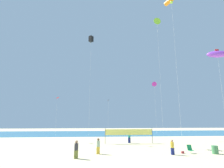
{
  "coord_description": "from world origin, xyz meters",
  "views": [
    {
      "loc": [
        -2.39,
        -16.57,
        3.73
      ],
      "look_at": [
        -0.47,
        8.81,
        8.87
      ],
      "focal_mm": 28.08,
      "sensor_mm": 36.0,
      "label": 1
    }
  ],
  "objects_px": {
    "beachgoer_mustard_shirt": "(172,147)",
    "kite_violet_inflatable": "(217,54)",
    "kite_orange_tube": "(171,0)",
    "kite_black_box": "(91,39)",
    "folding_beach_chair": "(190,149)",
    "beachgoer_charcoal_shirt": "(76,149)",
    "beachgoer_sage_shirt": "(98,145)",
    "trash_barrel": "(215,150)",
    "kite_magenta_delta": "(154,84)",
    "beach_handbag": "(183,152)",
    "volleyball_net": "(129,133)",
    "kite_red_diamond": "(57,98)",
    "kite_black_diamond": "(108,102)",
    "kite_lime_delta": "(157,22)",
    "beachgoer_teal_shirt": "(129,137)"
  },
  "relations": [
    {
      "from": "kite_orange_tube",
      "to": "kite_black_box",
      "type": "relative_size",
      "value": 0.99
    },
    {
      "from": "beachgoer_charcoal_shirt",
      "to": "kite_violet_inflatable",
      "type": "relative_size",
      "value": 0.14
    },
    {
      "from": "volleyball_net",
      "to": "kite_lime_delta",
      "type": "xyz_separation_m",
      "value": [
        3.96,
        -4.45,
        16.92
      ]
    },
    {
      "from": "trash_barrel",
      "to": "kite_magenta_delta",
      "type": "distance_m",
      "value": 18.84
    },
    {
      "from": "folding_beach_chair",
      "to": "kite_lime_delta",
      "type": "relative_size",
      "value": 0.05
    },
    {
      "from": "folding_beach_chair",
      "to": "beachgoer_mustard_shirt",
      "type": "bearing_deg",
      "value": 162.65
    },
    {
      "from": "beachgoer_sage_shirt",
      "to": "kite_black_diamond",
      "type": "xyz_separation_m",
      "value": [
        1.51,
        7.98,
        5.66
      ]
    },
    {
      "from": "beachgoer_mustard_shirt",
      "to": "folding_beach_chair",
      "type": "xyz_separation_m",
      "value": [
        2.33,
        0.7,
        -0.38
      ]
    },
    {
      "from": "beachgoer_charcoal_shirt",
      "to": "kite_orange_tube",
      "type": "xyz_separation_m",
      "value": [
        11.09,
        0.72,
        17.64
      ]
    },
    {
      "from": "trash_barrel",
      "to": "beach_handbag",
      "type": "xyz_separation_m",
      "value": [
        -3.46,
        0.5,
        -0.31
      ]
    },
    {
      "from": "folding_beach_chair",
      "to": "kite_red_diamond",
      "type": "xyz_separation_m",
      "value": [
        -17.97,
        12.77,
        7.03
      ]
    },
    {
      "from": "kite_black_box",
      "to": "folding_beach_chair",
      "type": "bearing_deg",
      "value": -41.7
    },
    {
      "from": "beachgoer_sage_shirt",
      "to": "kite_black_diamond",
      "type": "distance_m",
      "value": 9.9
    },
    {
      "from": "beachgoer_teal_shirt",
      "to": "kite_lime_delta",
      "type": "relative_size",
      "value": 0.09
    },
    {
      "from": "beachgoer_sage_shirt",
      "to": "volleyball_net",
      "type": "xyz_separation_m",
      "value": [
        4.85,
        8.16,
        0.74
      ]
    },
    {
      "from": "trash_barrel",
      "to": "beach_handbag",
      "type": "distance_m",
      "value": 3.51
    },
    {
      "from": "beach_handbag",
      "to": "kite_lime_delta",
      "type": "xyz_separation_m",
      "value": [
        -0.59,
        4.14,
        18.43
      ]
    },
    {
      "from": "beach_handbag",
      "to": "kite_orange_tube",
      "type": "bearing_deg",
      "value": -114.42
    },
    {
      "from": "kite_violet_inflatable",
      "to": "kite_orange_tube",
      "type": "distance_m",
      "value": 8.86
    },
    {
      "from": "kite_magenta_delta",
      "to": "beach_handbag",
      "type": "bearing_deg",
      "value": -97.97
    },
    {
      "from": "kite_orange_tube",
      "to": "kite_red_diamond",
      "type": "bearing_deg",
      "value": 140.2
    },
    {
      "from": "kite_red_diamond",
      "to": "beachgoer_mustard_shirt",
      "type": "bearing_deg",
      "value": -40.75
    },
    {
      "from": "kite_red_diamond",
      "to": "trash_barrel",
      "type": "bearing_deg",
      "value": -33.01
    },
    {
      "from": "beachgoer_mustard_shirt",
      "to": "beachgoer_charcoal_shirt",
      "type": "distance_m",
      "value": 10.18
    },
    {
      "from": "beach_handbag",
      "to": "kite_violet_inflatable",
      "type": "height_order",
      "value": "kite_violet_inflatable"
    },
    {
      "from": "beachgoer_teal_shirt",
      "to": "beach_handbag",
      "type": "bearing_deg",
      "value": 74.66
    },
    {
      "from": "beachgoer_mustard_shirt",
      "to": "kite_violet_inflatable",
      "type": "xyz_separation_m",
      "value": [
        6.34,
        -0.17,
        10.67
      ]
    },
    {
      "from": "folding_beach_chair",
      "to": "kite_black_box",
      "type": "relative_size",
      "value": 0.05
    },
    {
      "from": "beachgoer_charcoal_shirt",
      "to": "beachgoer_sage_shirt",
      "type": "relative_size",
      "value": 1.02
    },
    {
      "from": "beach_handbag",
      "to": "kite_magenta_delta",
      "type": "distance_m",
      "value": 18.67
    },
    {
      "from": "kite_violet_inflatable",
      "to": "kite_magenta_delta",
      "type": "xyz_separation_m",
      "value": [
        -2.8,
        15.91,
        -0.62
      ]
    },
    {
      "from": "folding_beach_chair",
      "to": "trash_barrel",
      "type": "distance_m",
      "value": 2.62
    },
    {
      "from": "beachgoer_charcoal_shirt",
      "to": "beach_handbag",
      "type": "xyz_separation_m",
      "value": [
        11.55,
        1.72,
        -0.79
      ]
    },
    {
      "from": "kite_black_box",
      "to": "volleyball_net",
      "type": "bearing_deg",
      "value": -18.1
    },
    {
      "from": "beach_handbag",
      "to": "kite_black_box",
      "type": "distance_m",
      "value": 23.93
    },
    {
      "from": "kite_violet_inflatable",
      "to": "kite_lime_delta",
      "type": "xyz_separation_m",
      "value": [
        -5.51,
        4.95,
        7.04
      ]
    },
    {
      "from": "kite_black_diamond",
      "to": "kite_lime_delta",
      "type": "height_order",
      "value": "kite_lime_delta"
    },
    {
      "from": "kite_magenta_delta",
      "to": "kite_black_diamond",
      "type": "bearing_deg",
      "value": -146.24
    },
    {
      "from": "volleyball_net",
      "to": "kite_red_diamond",
      "type": "relative_size",
      "value": 0.98
    },
    {
      "from": "beachgoer_sage_shirt",
      "to": "volleyball_net",
      "type": "bearing_deg",
      "value": -95.09
    },
    {
      "from": "folding_beach_chair",
      "to": "kite_magenta_delta",
      "type": "xyz_separation_m",
      "value": [
        1.21,
        15.04,
        10.43
      ]
    },
    {
      "from": "volleyball_net",
      "to": "trash_barrel",
      "type": "bearing_deg",
      "value": -48.58
    },
    {
      "from": "kite_red_diamond",
      "to": "kite_lime_delta",
      "type": "distance_m",
      "value": 21.65
    },
    {
      "from": "kite_orange_tube",
      "to": "kite_black_box",
      "type": "distance_m",
      "value": 15.79
    },
    {
      "from": "beachgoer_mustard_shirt",
      "to": "kite_lime_delta",
      "type": "distance_m",
      "value": 18.36
    },
    {
      "from": "folding_beach_chair",
      "to": "kite_orange_tube",
      "type": "relative_size",
      "value": 0.05
    },
    {
      "from": "beachgoer_mustard_shirt",
      "to": "beachgoer_sage_shirt",
      "type": "relative_size",
      "value": 0.95
    },
    {
      "from": "volleyball_net",
      "to": "folding_beach_chair",
      "type": "bearing_deg",
      "value": -57.34
    },
    {
      "from": "beachgoer_teal_shirt",
      "to": "kite_red_diamond",
      "type": "relative_size",
      "value": 0.23
    },
    {
      "from": "folding_beach_chair",
      "to": "kite_black_diamond",
      "type": "height_order",
      "value": "kite_black_diamond"
    }
  ]
}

